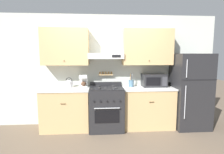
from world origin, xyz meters
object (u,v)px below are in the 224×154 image
Objects in this scene: microwave at (154,80)px; utensil_crock at (131,83)px; stove_range at (106,108)px; tea_kettle at (69,83)px; coffee_maker at (84,81)px; refrigerator at (190,91)px.

utensil_crock is (-0.53, -0.02, -0.06)m from microwave.
stove_range is 1.00m from tea_kettle.
coffee_maker reaches higher than tea_kettle.
stove_range is at bearing -20.22° from coffee_maker.
coffee_maker is 1.08m from utensil_crock.
tea_kettle is 0.43× the size of microwave.
microwave is at bearing 0.53° from tea_kettle.
refrigerator reaches higher than coffee_maker.
microwave is (1.61, -0.01, 0.00)m from coffee_maker.
refrigerator is 2.41m from coffee_maker.
utensil_crock reaches higher than tea_kettle.
stove_range is at bearing 179.64° from refrigerator.
tea_kettle is (-0.83, 0.16, 0.53)m from stove_range.
refrigerator reaches higher than stove_range.
stove_range is 4.42× the size of tea_kettle.
microwave is at bearing 1.92° from utensil_crock.
stove_range is 3.25× the size of utensil_crock.
stove_range is 0.80m from utensil_crock.
refrigerator is 7.31× the size of tea_kettle.
refrigerator is (1.89, -0.01, 0.36)m from stove_range.
tea_kettle is 1.93m from microwave.
tea_kettle is at bearing 176.34° from refrigerator.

